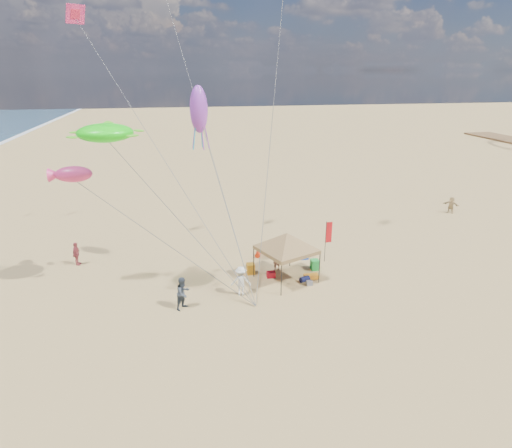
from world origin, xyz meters
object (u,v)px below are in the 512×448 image
object	(u,v)px
cooler_blue	(304,256)
chair_yellow	(251,269)
person_near_b	(183,293)
person_near_a	(277,258)
beach_cart	(311,276)
canopy_tent	(287,235)
person_far_c	(451,205)
feather_flag	(328,235)
chair_green	(315,265)
person_far_a	(76,254)
cooler_red	(271,275)
person_near_c	(241,281)

from	to	relation	value
cooler_blue	chair_yellow	distance (m)	4.37
person_near_b	person_near_a	bearing A→B (deg)	-13.43
beach_cart	person_near_a	bearing A→B (deg)	137.66
canopy_tent	person_far_c	bearing A→B (deg)	28.83
chair_yellow	person_near_a	size ratio (longest dim) A/B	0.40
canopy_tent	beach_cart	world-z (taller)	canopy_tent
feather_flag	person_far_c	size ratio (longest dim) A/B	1.87
feather_flag	beach_cart	bearing A→B (deg)	-127.76
chair_green	beach_cart	size ratio (longest dim) A/B	0.78
cooler_blue	person_far_c	size ratio (longest dim) A/B	0.35
canopy_tent	person_far_c	xyz separation A→B (m)	(18.36, 10.11, -2.25)
chair_green	person_far_a	size ratio (longest dim) A/B	0.43
cooler_red	person_near_a	world-z (taller)	person_near_a
cooler_blue	person_far_c	distance (m)	17.89
feather_flag	cooler_blue	size ratio (longest dim) A/B	5.40
cooler_red	person_near_c	size ratio (longest dim) A/B	0.30
chair_green	beach_cart	distance (m)	1.46
feather_flag	canopy_tent	bearing A→B (deg)	-148.22
feather_flag	cooler_red	xyz separation A→B (m)	(-4.32, -1.67, -1.76)
person_far_a	person_near_a	bearing A→B (deg)	-94.70
cooler_red	cooler_blue	distance (m)	3.70
chair_green	person_near_a	size ratio (longest dim) A/B	0.40
cooler_blue	chair_green	world-z (taller)	chair_green
chair_green	person_near_c	bearing A→B (deg)	-155.48
canopy_tent	person_near_b	size ratio (longest dim) A/B	2.90
cooler_red	person_far_a	distance (m)	13.21
chair_yellow	person_near_c	bearing A→B (deg)	-111.84
canopy_tent	person_near_a	distance (m)	2.60
cooler_red	person_far_c	xyz separation A→B (m)	(19.21, 9.62, 0.59)
canopy_tent	person_far_a	distance (m)	14.33
cooler_blue	chair_green	distance (m)	1.77
cooler_blue	person_near_a	xyz separation A→B (m)	(-2.32, -1.36, 0.68)
person_near_a	person_near_b	size ratio (longest dim) A/B	0.92
canopy_tent	cooler_red	bearing A→B (deg)	150.17
chair_yellow	person_near_b	world-z (taller)	person_near_b
canopy_tent	feather_flag	bearing A→B (deg)	31.78
feather_flag	person_far_c	world-z (taller)	feather_flag
chair_yellow	chair_green	bearing A→B (deg)	-2.55
cooler_blue	person_near_c	bearing A→B (deg)	-140.88
feather_flag	person_far_a	size ratio (longest dim) A/B	1.79
cooler_red	chair_green	world-z (taller)	chair_green
person_near_b	feather_flag	bearing A→B (deg)	-20.28
chair_green	person_near_b	bearing A→B (deg)	-159.06
beach_cart	person_near_b	size ratio (longest dim) A/B	0.48
chair_green	cooler_blue	bearing A→B (deg)	96.01
canopy_tent	person_near_b	bearing A→B (deg)	-160.46
beach_cart	person_far_c	xyz separation A→B (m)	(16.77, 10.38, 0.58)
cooler_blue	beach_cart	size ratio (longest dim) A/B	0.60
cooler_red	chair_yellow	xyz separation A→B (m)	(-1.18, 0.74, 0.16)
chair_yellow	person_near_b	size ratio (longest dim) A/B	0.37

